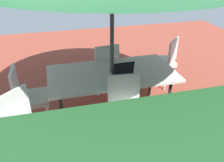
{
  "coord_description": "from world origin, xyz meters",
  "views": [
    {
      "loc": [
        0.84,
        3.22,
        2.42
      ],
      "look_at": [
        0.0,
        0.0,
        0.61
      ],
      "focal_mm": 38.6,
      "sensor_mm": 36.0,
      "label": 1
    }
  ],
  "objects": [
    {
      "name": "dining_table",
      "position": [
        0.0,
        0.0,
        0.71
      ],
      "size": [
        1.96,
        1.03,
        0.76
      ],
      "color": "silver",
      "rests_on": "ground_plane"
    },
    {
      "name": "chair_northeast",
      "position": [
        1.28,
        0.73,
        0.55
      ],
      "size": [
        0.59,
        0.59,
        0.98
      ],
      "rotation": [
        0.0,
        0.0,
        3.91
      ],
      "color": "silver",
      "rests_on": "ground_plane"
    },
    {
      "name": "laptop",
      "position": [
        -0.15,
        0.06,
        0.81
      ],
      "size": [
        0.33,
        0.26,
        0.21
      ],
      "rotation": [
        0.0,
        0.0,
        0.04
      ],
      "color": "#2D2D33",
      "rests_on": "dining_table"
    },
    {
      "name": "ground_plane",
      "position": [
        0.0,
        0.0,
        -0.01
      ],
      "size": [
        10.0,
        10.0,
        0.02
      ],
      "primitive_type": "cube",
      "color": "brown"
    },
    {
      "name": "chair_southwest",
      "position": [
        -1.22,
        -0.67,
        0.55
      ],
      "size": [
        0.59,
        0.59,
        0.98
      ],
      "rotation": [
        0.0,
        0.0,
        0.79
      ],
      "color": "silver",
      "rests_on": "ground_plane"
    },
    {
      "name": "chair_east",
      "position": [
        1.28,
        0.01,
        0.55
      ],
      "size": [
        0.46,
        0.46,
        0.98
      ],
      "rotation": [
        0.0,
        0.0,
        4.71
      ],
      "color": "silver",
      "rests_on": "ground_plane"
    },
    {
      "name": "chair_south",
      "position": [
        -0.05,
        -0.73,
        0.55
      ],
      "size": [
        0.47,
        0.48,
        0.98
      ],
      "rotation": [
        0.0,
        0.0,
        0.1
      ],
      "color": "silver",
      "rests_on": "ground_plane"
    },
    {
      "name": "cup",
      "position": [
        -0.44,
        0.12,
        0.8
      ],
      "size": [
        0.07,
        0.07,
        0.08
      ],
      "primitive_type": "cylinder",
      "color": "white",
      "rests_on": "dining_table"
    },
    {
      "name": "chair_north",
      "position": [
        -0.0,
        0.69,
        0.55
      ],
      "size": [
        0.48,
        0.49,
        0.98
      ],
      "rotation": [
        0.0,
        0.0,
        3.02
      ],
      "color": "silver",
      "rests_on": "ground_plane"
    }
  ]
}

